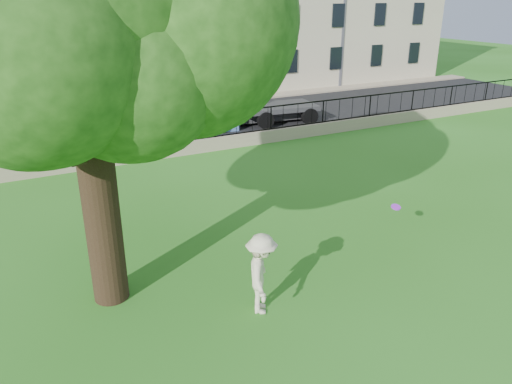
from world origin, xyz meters
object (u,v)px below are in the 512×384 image
frisbee (396,207)px  blue_truck (255,99)px  white_van (168,117)px  man (262,274)px

frisbee → blue_truck: 14.71m
blue_truck → white_van: bearing=-172.6°
white_van → man: bearing=-107.6°
man → blue_truck: size_ratio=0.29×
white_van → blue_truck: size_ratio=0.68×
man → blue_truck: bearing=0.7°
man → frisbee: size_ratio=6.99×
man → frisbee: bearing=-50.5°
frisbee → man: bearing=-168.4°
man → white_van: size_ratio=0.42×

